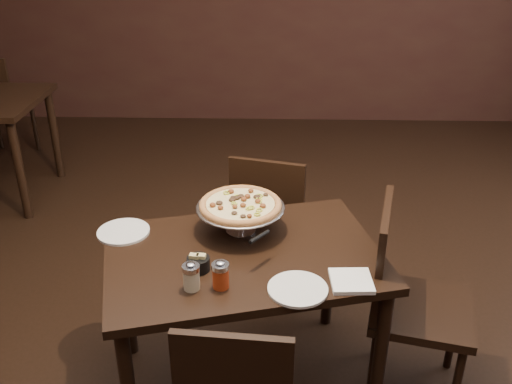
{
  "coord_description": "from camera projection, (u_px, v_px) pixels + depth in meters",
  "views": [
    {
      "loc": [
        0.03,
        -2.04,
        1.95
      ],
      "look_at": [
        -0.03,
        -0.04,
        0.94
      ],
      "focal_mm": 40.0,
      "sensor_mm": 36.0,
      "label": 1
    }
  ],
  "objects": [
    {
      "name": "packet_caddy",
      "position": [
        198.0,
        263.0,
        2.19
      ],
      "size": [
        0.09,
        0.09,
        0.07
      ],
      "rotation": [
        0.0,
        0.0,
        -0.12
      ],
      "color": "black",
      "rests_on": "dining_table"
    },
    {
      "name": "pizza_stand",
      "position": [
        240.0,
        205.0,
        2.41
      ],
      "size": [
        0.38,
        0.38,
        0.16
      ],
      "color": "#BBBBC2",
      "rests_on": "dining_table"
    },
    {
      "name": "serving_spatula",
      "position": [
        259.0,
        237.0,
        2.18
      ],
      "size": [
        0.14,
        0.14,
        0.02
      ],
      "rotation": [
        0.0,
        0.0,
        -0.65
      ],
      "color": "#BBBBC2",
      "rests_on": "pizza_stand"
    },
    {
      "name": "pepper_flake_shaker",
      "position": [
        221.0,
        275.0,
        2.08
      ],
      "size": [
        0.07,
        0.07,
        0.11
      ],
      "color": "#992D0D",
      "rests_on": "dining_table"
    },
    {
      "name": "chair_far",
      "position": [
        272.0,
        218.0,
        3.05
      ],
      "size": [
        0.47,
        0.47,
        0.83
      ],
      "rotation": [
        0.0,
        0.0,
        2.89
      ],
      "color": "black",
      "rests_on": "ground"
    },
    {
      "name": "room",
      "position": [
        281.0,
        73.0,
        2.09
      ],
      "size": [
        6.04,
        7.04,
        2.84
      ],
      "color": "black",
      "rests_on": "ground"
    },
    {
      "name": "parmesan_shaker",
      "position": [
        191.0,
        276.0,
        2.07
      ],
      "size": [
        0.06,
        0.06,
        0.11
      ],
      "color": "beige",
      "rests_on": "dining_table"
    },
    {
      "name": "chair_side",
      "position": [
        406.0,
        296.0,
        2.39
      ],
      "size": [
        0.5,
        0.5,
        0.89
      ],
      "rotation": [
        0.0,
        0.0,
        1.33
      ],
      "color": "black",
      "rests_on": "ground"
    },
    {
      "name": "napkin_stack",
      "position": [
        351.0,
        281.0,
        2.12
      ],
      "size": [
        0.16,
        0.16,
        0.02
      ],
      "primitive_type": "cube",
      "rotation": [
        0.0,
        0.0,
        0.05
      ],
      "color": "white",
      "rests_on": "dining_table"
    },
    {
      "name": "dining_table",
      "position": [
        244.0,
        272.0,
        2.35
      ],
      "size": [
        1.25,
        0.99,
        0.69
      ],
      "rotation": [
        0.0,
        0.0,
        0.25
      ],
      "color": "black",
      "rests_on": "ground"
    },
    {
      "name": "plate_near",
      "position": [
        298.0,
        289.0,
        2.08
      ],
      "size": [
        0.22,
        0.22,
        0.01
      ],
      "primitive_type": "cylinder",
      "color": "white",
      "rests_on": "dining_table"
    },
    {
      "name": "plate_left",
      "position": [
        123.0,
        232.0,
        2.45
      ],
      "size": [
        0.22,
        0.22,
        0.01
      ],
      "primitive_type": "cylinder",
      "color": "white",
      "rests_on": "dining_table"
    }
  ]
}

